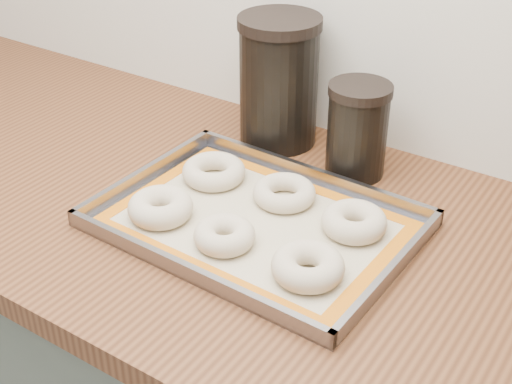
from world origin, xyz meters
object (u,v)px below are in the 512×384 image
Objects in this scene: bagel_front_left at (160,207)px; bagel_back_right at (354,222)px; baking_tray at (256,222)px; canister_left at (279,81)px; bagel_front_mid at (224,235)px; bagel_back_mid at (284,193)px; canister_mid at (357,130)px; bagel_back_left at (214,171)px; bagel_front_right at (308,266)px.

bagel_front_left is 1.02× the size of bagel_back_right.
canister_left is (-0.12, 0.25, 0.11)m from baking_tray.
bagel_front_mid is at bearing -1.82° from bagel_front_left.
canister_mid reaches higher than bagel_back_mid.
bagel_front_left is 0.62× the size of canister_mid.
bagel_back_left is 0.65× the size of canister_mid.
bagel_back_right reaches higher than baking_tray.
bagel_back_mid is 0.13m from bagel_back_right.
bagel_front_mid is 0.38× the size of canister_left.
bagel_front_left reaches higher than bagel_back_left.
canister_mid is at bearing 104.98° from bagel_front_right.
bagel_front_mid is 0.89× the size of bagel_front_right.
canister_mid reaches higher than bagel_front_right.
bagel_front_right is at bearing 0.83° from bagel_front_mid.
bagel_front_left is (-0.13, -0.07, 0.02)m from baking_tray.
bagel_back_right reaches higher than bagel_back_left.
canister_left is at bearing 142.65° from bagel_back_right.
baking_tray is 4.69× the size of bagel_front_right.
bagel_back_right is (0.13, 0.06, 0.02)m from baking_tray.
bagel_front_left is at bearing -152.57° from baking_tray.
canister_left reaches higher than baking_tray.
bagel_back_left is at bearing 131.19° from bagel_front_mid.
bagel_front_left is 1.00× the size of bagel_back_mid.
bagel_front_mid is 0.56× the size of canister_mid.
bagel_front_right is 0.29m from bagel_back_left.
bagel_back_right is (0.00, 0.13, -0.00)m from bagel_front_right.
bagel_back_right is 0.19m from canister_mid.
baking_tray is 2.02× the size of canister_left.
canister_mid is at bearing 58.35° from bagel_front_left.
bagel_front_right is 0.62× the size of canister_mid.
canister_mid reaches higher than baking_tray.
canister_mid is (0.17, -0.03, -0.04)m from canister_left.
baking_tray is 0.08m from bagel_back_mid.
canister_mid is (0.18, 0.16, 0.06)m from bagel_back_left.
bagel_back_mid is (0.13, 0.14, -0.00)m from bagel_front_left.
baking_tray is at bearing -64.67° from canister_left.
bagel_back_right reaches higher than bagel_back_mid.
bagel_back_left is 0.13m from bagel_back_mid.
canister_left is at bearing 109.18° from bagel_front_mid.
bagel_front_right is 1.01× the size of bagel_back_mid.
bagel_back_right is (0.13, -0.02, 0.00)m from bagel_back_mid.
bagel_back_mid is (0.01, 0.15, -0.00)m from bagel_front_mid.
bagel_front_right is 0.13m from bagel_back_right.
bagel_back_left is at bearing 152.27° from baking_tray.
bagel_front_right is at bearing -28.07° from baking_tray.
bagel_front_mid is 0.90× the size of bagel_back_mid.
canister_left is at bearing 115.33° from baking_tray.
baking_tray is at bearing -92.18° from bagel_back_mid.
canister_mid is at bearing 77.29° from baking_tray.
bagel_back_mid reaches higher than baking_tray.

